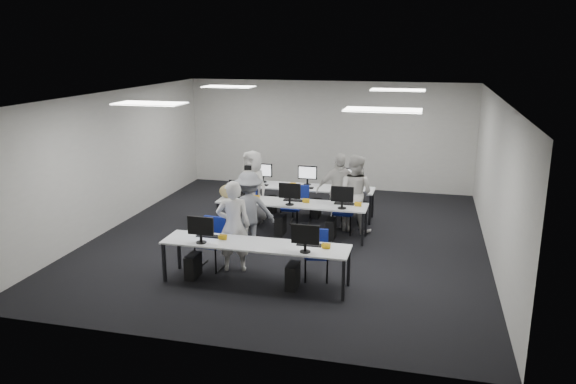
% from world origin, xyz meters
% --- Properties ---
extents(room, '(9.00, 9.02, 3.00)m').
position_xyz_m(room, '(0.00, 0.00, 1.50)').
color(room, black).
rests_on(room, ground).
extents(ceiling_panels, '(5.20, 4.60, 0.02)m').
position_xyz_m(ceiling_panels, '(0.00, 0.00, 2.98)').
color(ceiling_panels, white).
rests_on(ceiling_panels, room).
extents(desk_front, '(3.20, 0.70, 0.73)m').
position_xyz_m(desk_front, '(0.00, -2.40, 0.68)').
color(desk_front, silver).
rests_on(desk_front, ground).
extents(desk_mid, '(3.20, 0.70, 0.73)m').
position_xyz_m(desk_mid, '(0.00, 0.20, 0.68)').
color(desk_mid, silver).
rests_on(desk_mid, ground).
extents(desk_back, '(3.20, 0.70, 0.73)m').
position_xyz_m(desk_back, '(0.00, 1.60, 0.68)').
color(desk_back, silver).
rests_on(desk_back, ground).
extents(equipment_front, '(2.51, 0.41, 1.19)m').
position_xyz_m(equipment_front, '(-0.19, -2.42, 0.36)').
color(equipment_front, '#0D2AAF').
rests_on(equipment_front, desk_front).
extents(equipment_mid, '(2.91, 0.41, 1.19)m').
position_xyz_m(equipment_mid, '(-0.19, 0.18, 0.36)').
color(equipment_mid, white).
rests_on(equipment_mid, desk_mid).
extents(equipment_back, '(2.91, 0.41, 1.19)m').
position_xyz_m(equipment_back, '(0.19, 1.62, 0.36)').
color(equipment_back, white).
rests_on(equipment_back, desk_back).
extents(chair_0, '(0.49, 0.53, 0.92)m').
position_xyz_m(chair_0, '(-1.00, -1.91, 0.29)').
color(chair_0, navy).
rests_on(chair_0, ground).
extents(chair_1, '(0.49, 0.52, 0.85)m').
position_xyz_m(chair_1, '(0.96, -1.91, 0.27)').
color(chair_1, navy).
rests_on(chair_1, ground).
extents(chair_2, '(0.52, 0.55, 0.82)m').
position_xyz_m(chair_2, '(-1.18, 0.69, 0.26)').
color(chair_2, navy).
rests_on(chair_2, ground).
extents(chair_3, '(0.41, 0.44, 0.83)m').
position_xyz_m(chair_3, '(-0.15, 0.78, 0.26)').
color(chair_3, navy).
rests_on(chair_3, ground).
extents(chair_4, '(0.45, 0.48, 0.87)m').
position_xyz_m(chair_4, '(1.05, 0.68, 0.27)').
color(chair_4, navy).
rests_on(chair_4, ground).
extents(chair_5, '(0.48, 0.52, 0.94)m').
position_xyz_m(chair_5, '(-1.22, 1.03, 0.30)').
color(chair_5, navy).
rests_on(chair_5, ground).
extents(chair_6, '(0.51, 0.54, 0.93)m').
position_xyz_m(chair_6, '(-0.02, 1.12, 0.29)').
color(chair_6, navy).
rests_on(chair_6, ground).
extents(chair_7, '(0.49, 0.53, 0.93)m').
position_xyz_m(chair_7, '(1.14, 1.07, 0.29)').
color(chair_7, navy).
rests_on(chair_7, ground).
extents(handbag, '(0.40, 0.31, 0.29)m').
position_xyz_m(handbag, '(-1.45, 0.23, 0.87)').
color(handbag, '#9C8450').
rests_on(handbag, desk_mid).
extents(student_0, '(0.70, 0.56, 1.67)m').
position_xyz_m(student_0, '(-0.56, -1.90, 0.84)').
color(student_0, beige).
rests_on(student_0, ground).
extents(student_1, '(0.99, 0.87, 1.70)m').
position_xyz_m(student_1, '(1.25, 0.83, 0.85)').
color(student_1, beige).
rests_on(student_1, ground).
extents(student_2, '(0.96, 0.81, 1.67)m').
position_xyz_m(student_2, '(-1.08, 0.88, 0.83)').
color(student_2, beige).
rests_on(student_2, ground).
extents(student_3, '(1.07, 0.64, 1.71)m').
position_xyz_m(student_3, '(0.90, 0.87, 0.85)').
color(student_3, beige).
rests_on(student_3, ground).
extents(photographer, '(1.15, 0.90, 1.56)m').
position_xyz_m(photographer, '(-0.65, -0.73, 0.78)').
color(photographer, slate).
rests_on(photographer, ground).
extents(dslr_camera, '(0.20, 0.22, 0.10)m').
position_xyz_m(dslr_camera, '(-0.71, -0.56, 1.62)').
color(dslr_camera, black).
rests_on(dslr_camera, photographer).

